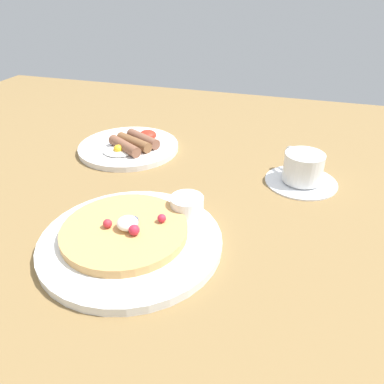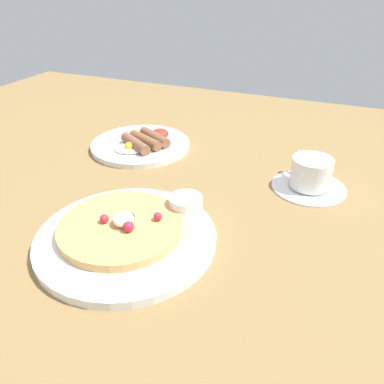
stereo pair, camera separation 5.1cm
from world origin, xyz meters
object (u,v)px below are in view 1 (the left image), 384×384
coffee_saucer (301,181)px  coffee_cup (303,166)px  syrup_ramekin (187,204)px  pancake_plate (131,242)px  breakfast_plate (129,147)px

coffee_saucer → coffee_cup: size_ratio=1.45×
syrup_ramekin → coffee_cup: coffee_cup is taller
pancake_plate → breakfast_plate: 34.54cm
pancake_plate → breakfast_plate: size_ratio=1.21×
syrup_ramekin → breakfast_plate: syrup_ramekin is taller
pancake_plate → syrup_ramekin: syrup_ramekin is taller
pancake_plate → syrup_ramekin: bearing=57.1°
breakfast_plate → coffee_cup: (38.07, -4.13, 2.82)cm
breakfast_plate → pancake_plate: bearing=-64.3°
syrup_ramekin → coffee_cup: (17.23, 17.95, 0.69)cm
coffee_cup → syrup_ramekin: bearing=-133.8°
pancake_plate → coffee_cup: size_ratio=2.88×
syrup_ramekin → coffee_cup: 24.89cm
pancake_plate → coffee_cup: 35.62cm
syrup_ramekin → coffee_saucer: syrup_ramekin is taller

